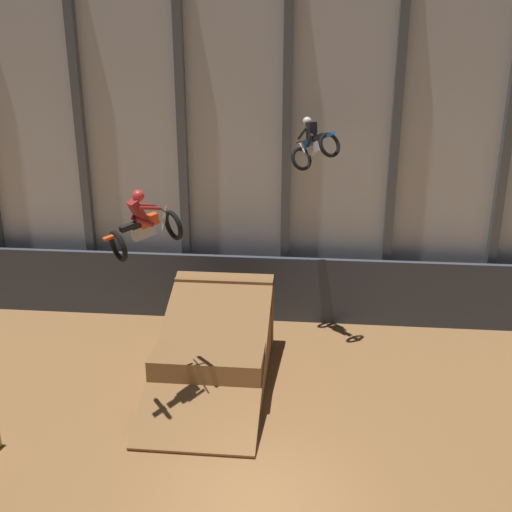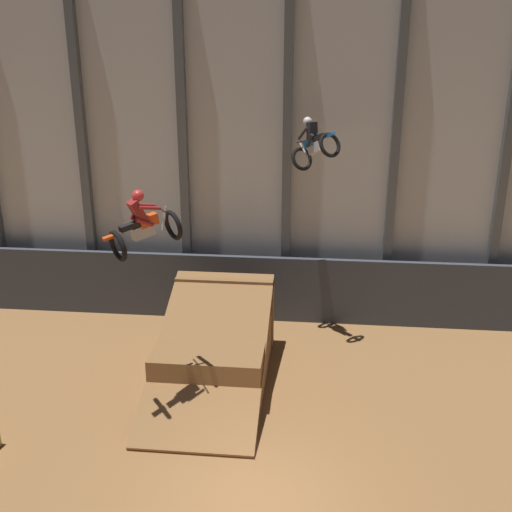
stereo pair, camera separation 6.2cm
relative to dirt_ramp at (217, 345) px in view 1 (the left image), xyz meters
The scene contains 6 objects.
ground_plane 5.56m from the dirt_ramp, 72.14° to the right, with size 60.00×60.00×0.00m, color olive.
arena_back_wall 7.19m from the dirt_ramp, 68.58° to the left, with size 32.00×0.40×12.63m.
lower_barrier 3.93m from the dirt_ramp, 64.47° to the left, with size 31.36×0.20×2.25m.
dirt_ramp is the anchor object (origin of this frame).
rider_bike_left_air 5.08m from the dirt_ramp, 113.55° to the right, with size 1.68×1.63×1.57m.
rider_bike_right_air 6.45m from the dirt_ramp, 45.91° to the left, with size 1.62×1.76×1.66m.
Camera 1 is at (0.94, -9.76, 8.76)m, focal length 42.00 mm.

